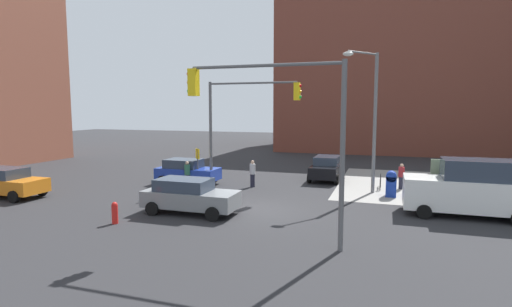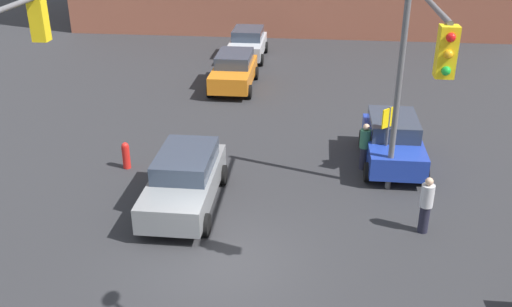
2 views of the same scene
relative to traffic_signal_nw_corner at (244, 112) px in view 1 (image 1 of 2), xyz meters
The scene contains 18 objects.
ground_plane 6.86m from the traffic_signal_nw_corner, 63.11° to the right, with size 120.00×120.00×0.00m, color #28282B.
sidewalk_corner 13.00m from the traffic_signal_nw_corner, 21.75° to the left, with size 12.00×12.00×0.01m, color gray.
building_warehouse_north 32.07m from the traffic_signal_nw_corner, 67.87° to the left, with size 32.00×18.00×16.88m.
traffic_signal_nw_corner is the anchor object (origin of this frame).
traffic_signal_se_corner 10.07m from the traffic_signal_nw_corner, 63.30° to the right, with size 5.87×0.36×6.50m.
street_lamp_corner 7.33m from the traffic_signal_nw_corner, ahead, with size 1.79×2.22×8.00m.
warning_sign_two_way 4.33m from the traffic_signal_nw_corner, behind, with size 0.48×0.48×2.40m.
mailbox_blue 9.34m from the traffic_signal_nw_corner, ahead, with size 0.56×0.64×1.43m.
fire_hydrant 10.02m from the traffic_signal_nw_corner, 107.35° to the right, with size 0.26×0.26×0.94m.
hatchback_black 7.37m from the traffic_signal_nw_corner, 46.99° to the left, with size 2.02×4.01×1.62m.
coupe_gray 7.26m from the traffic_signal_nw_corner, 94.74° to the right, with size 4.43×2.02×1.62m.
sedan_blue 5.58m from the traffic_signal_nw_corner, behind, with size 3.99×2.02×1.62m.
coupe_orange 13.82m from the traffic_signal_nw_corner, 151.75° to the right, with size 4.26×2.02×1.62m.
van_white_delivery 12.57m from the traffic_signal_nw_corner, 12.89° to the right, with size 5.40×2.32×2.62m.
pedestrian_crossing 10.28m from the traffic_signal_nw_corner, 17.71° to the left, with size 0.36×0.36×1.56m.
pedestrian_waiting 3.85m from the traffic_signal_nw_corner, 68.05° to the left, with size 0.36×0.36×1.68m.
pedestrian_walking_north 5.23m from the traffic_signal_nw_corner, 168.75° to the right, with size 0.36×0.36×1.64m.
bicycle_leaning_on_fence 9.38m from the traffic_signal_nw_corner, 18.89° to the left, with size 0.05×1.75×0.97m.
Camera 1 is at (5.92, -18.05, 4.89)m, focal length 28.00 mm.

